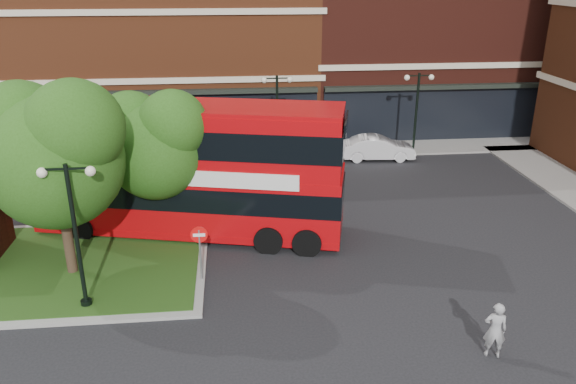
{
  "coord_description": "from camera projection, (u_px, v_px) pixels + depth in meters",
  "views": [
    {
      "loc": [
        -0.51,
        -16.15,
        10.36
      ],
      "look_at": [
        1.62,
        4.81,
        2.0
      ],
      "focal_mm": 35.0,
      "sensor_mm": 36.0,
      "label": 1
    }
  ],
  "objects": [
    {
      "name": "lamp_far_right",
      "position": [
        416.0,
        111.0,
        32.11
      ],
      "size": [
        1.72,
        0.36,
        5.0
      ],
      "color": "black",
      "rests_on": "ground"
    },
    {
      "name": "car_silver",
      "position": [
        127.0,
        155.0,
        31.33
      ],
      "size": [
        4.54,
        2.25,
        1.49
      ],
      "primitive_type": "imported",
      "rotation": [
        0.0,
        0.0,
        1.45
      ],
      "color": "#B9BCC1",
      "rests_on": "ground"
    },
    {
      "name": "ground",
      "position": [
        254.0,
        302.0,
        18.8
      ],
      "size": [
        120.0,
        120.0,
        0.0
      ],
      "primitive_type": "plane",
      "color": "black",
      "rests_on": "ground"
    },
    {
      "name": "bus",
      "position": [
        188.0,
        161.0,
        22.68
      ],
      "size": [
        12.92,
        5.75,
        4.81
      ],
      "rotation": [
        0.0,
        0.0,
        -0.24
      ],
      "color": "#A9060B",
      "rests_on": "ground"
    },
    {
      "name": "tree_island_west",
      "position": [
        51.0,
        148.0,
        18.79
      ],
      "size": [
        5.4,
        4.71,
        7.21
      ],
      "color": "#2D2116",
      "rests_on": "ground"
    },
    {
      "name": "no_entry_sign",
      "position": [
        200.0,
        243.0,
        19.45
      ],
      "size": [
        0.6,
        0.07,
        2.16
      ],
      "rotation": [
        0.0,
        0.0,
        -0.01
      ],
      "color": "slate",
      "rests_on": "ground"
    },
    {
      "name": "pavement_far",
      "position": [
        242.0,
        152.0,
        34.04
      ],
      "size": [
        44.0,
        3.0,
        0.12
      ],
      "primitive_type": "cube",
      "color": "slate",
      "rests_on": "ground"
    },
    {
      "name": "tree_island_east",
      "position": [
        153.0,
        141.0,
        21.58
      ],
      "size": [
        4.46,
        3.9,
        6.29
      ],
      "color": "#2D2116",
      "rests_on": "ground"
    },
    {
      "name": "terrace_far_left",
      "position": [
        117.0,
        24.0,
        37.66
      ],
      "size": [
        26.0,
        12.0,
        14.0
      ],
      "primitive_type": "cube",
      "color": "brown",
      "rests_on": "ground"
    },
    {
      "name": "lamp_far_left",
      "position": [
        277.0,
        115.0,
        31.35
      ],
      "size": [
        1.72,
        0.36,
        5.0
      ],
      "color": "black",
      "rests_on": "ground"
    },
    {
      "name": "lamp_island",
      "position": [
        75.0,
        230.0,
        17.42
      ],
      "size": [
        1.72,
        0.36,
        5.0
      ],
      "color": "black",
      "rests_on": "ground"
    },
    {
      "name": "traffic_island",
      "position": [
        35.0,
        268.0,
        20.8
      ],
      "size": [
        12.6,
        7.6,
        0.15
      ],
      "color": "gray",
      "rests_on": "ground"
    },
    {
      "name": "car_white",
      "position": [
        378.0,
        148.0,
        32.69
      ],
      "size": [
        4.33,
        1.77,
        1.4
      ],
      "primitive_type": "imported",
      "rotation": [
        0.0,
        0.0,
        1.5
      ],
      "color": "white",
      "rests_on": "ground"
    },
    {
      "name": "woman",
      "position": [
        495.0,
        330.0,
        15.87
      ],
      "size": [
        0.72,
        0.57,
        1.75
      ],
      "primitive_type": "imported",
      "rotation": [
        0.0,
        0.0,
        2.88
      ],
      "color": "gray",
      "rests_on": "ground"
    },
    {
      "name": "terrace_far_right",
      "position": [
        436.0,
        6.0,
        39.36
      ],
      "size": [
        18.0,
        12.0,
        16.0
      ],
      "primitive_type": "cube",
      "color": "#471911",
      "rests_on": "ground"
    }
  ]
}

